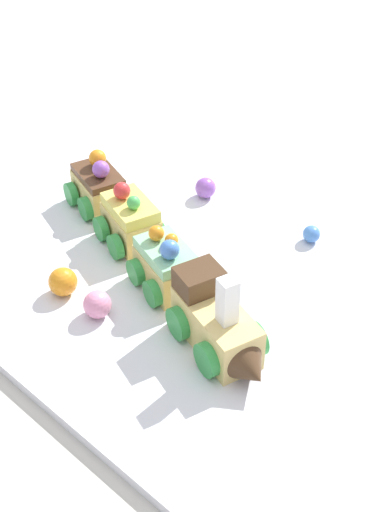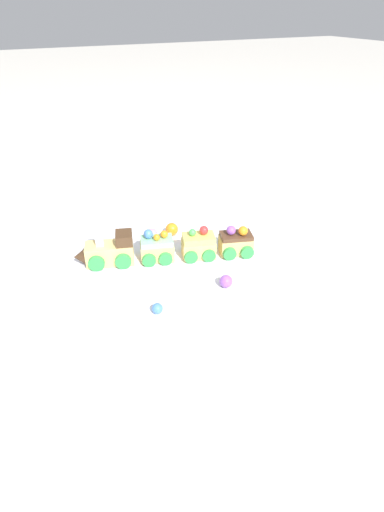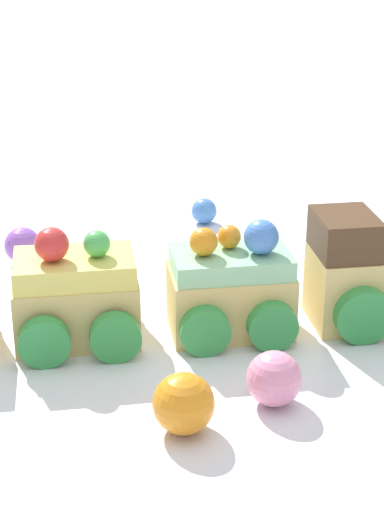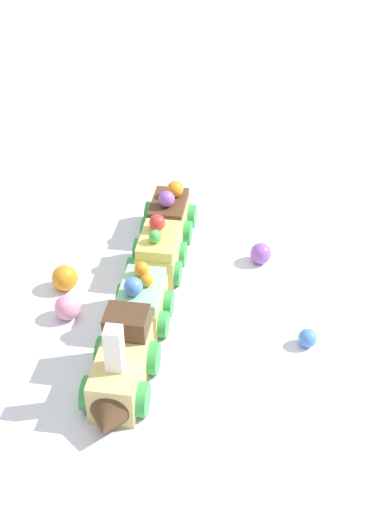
# 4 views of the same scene
# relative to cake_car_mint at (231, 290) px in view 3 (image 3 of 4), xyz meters

# --- Properties ---
(ground_plane) EXTENTS (10.00, 10.00, 0.00)m
(ground_plane) POSITION_rel_cake_car_mint_xyz_m (-0.01, 0.03, -0.04)
(ground_plane) COLOR beige
(display_board) EXTENTS (0.69, 0.44, 0.01)m
(display_board) POSITION_rel_cake_car_mint_xyz_m (-0.01, 0.03, -0.03)
(display_board) COLOR white
(display_board) RESTS_ON ground_plane
(cake_car_mint) EXTENTS (0.08, 0.08, 0.07)m
(cake_car_mint) POSITION_rel_cake_car_mint_xyz_m (0.00, 0.00, 0.00)
(cake_car_mint) COLOR #E5C675
(cake_car_mint) RESTS_ON display_board
(cake_car_lemon) EXTENTS (0.08, 0.08, 0.07)m
(cake_car_lemon) POSITION_rel_cake_car_mint_xyz_m (-0.09, 0.03, -0.00)
(cake_car_lemon) COLOR #E5C675
(cake_car_lemon) RESTS_ON display_board
(gumball_orange) EXTENTS (0.03, 0.03, 0.03)m
(gumball_orange) POSITION_rel_cake_car_mint_xyz_m (-0.07, -0.08, -0.01)
(gumball_orange) COLOR orange
(gumball_orange) RESTS_ON display_board
(gumball_pink) EXTENTS (0.03, 0.03, 0.03)m
(gumball_pink) POSITION_rel_cake_car_mint_xyz_m (-0.02, -0.08, -0.01)
(gumball_pink) COLOR pink
(gumball_pink) RESTS_ON display_board
(gumball_purple) EXTENTS (0.03, 0.03, 0.03)m
(gumball_purple) POSITION_rel_cake_car_mint_xyz_m (-0.08, 0.16, -0.01)
(gumball_purple) COLOR #9956C6
(gumball_purple) RESTS_ON display_board
(gumball_blue) EXTENTS (0.02, 0.02, 0.02)m
(gumball_blue) POSITION_rel_cake_car_mint_xyz_m (0.07, 0.17, -0.02)
(gumball_blue) COLOR #4C84E0
(gumball_blue) RESTS_ON display_board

